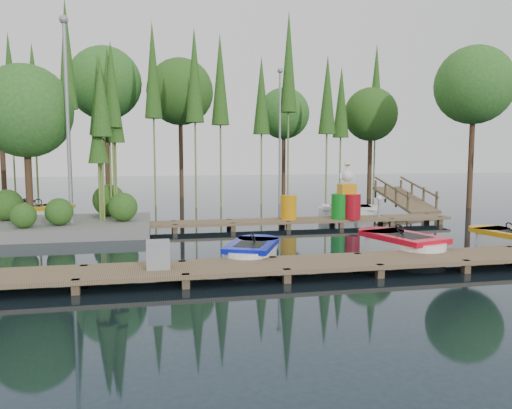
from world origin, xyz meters
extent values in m
plane|color=#1B2933|center=(0.00, 0.00, 0.00)|extent=(90.00, 90.00, 0.00)
cube|color=brown|center=(0.00, -4.50, 0.25)|extent=(18.00, 1.50, 0.10)
cube|color=#4E3F2A|center=(-4.30, -5.13, 0.05)|extent=(0.16, 0.16, 0.50)
cube|color=#4E3F2A|center=(-4.30, -3.87, 0.05)|extent=(0.16, 0.16, 0.50)
cube|color=#4E3F2A|center=(-2.15, -5.13, 0.05)|extent=(0.16, 0.16, 0.50)
cube|color=#4E3F2A|center=(-2.15, -3.87, 0.05)|extent=(0.16, 0.16, 0.50)
cube|color=#4E3F2A|center=(0.00, -5.13, 0.05)|extent=(0.16, 0.16, 0.50)
cube|color=#4E3F2A|center=(0.00, -3.87, 0.05)|extent=(0.16, 0.16, 0.50)
cube|color=#4E3F2A|center=(2.15, -5.13, 0.05)|extent=(0.16, 0.16, 0.50)
cube|color=#4E3F2A|center=(2.15, -3.87, 0.05)|extent=(0.16, 0.16, 0.50)
cube|color=#4E3F2A|center=(4.30, -5.13, 0.05)|extent=(0.16, 0.16, 0.50)
cube|color=#4E3F2A|center=(4.30, -3.87, 0.05)|extent=(0.16, 0.16, 0.50)
cube|color=#4E3F2A|center=(6.45, -3.87, 0.05)|extent=(0.16, 0.16, 0.50)
cube|color=brown|center=(1.00, 2.50, 0.25)|extent=(15.00, 1.20, 0.10)
cube|color=#4E3F2A|center=(-6.10, 2.02, 0.05)|extent=(0.16, 0.16, 0.50)
cube|color=#4E3F2A|center=(-6.10, 2.98, 0.05)|extent=(0.16, 0.16, 0.50)
cube|color=#4E3F2A|center=(-4.07, 2.02, 0.05)|extent=(0.16, 0.16, 0.50)
cube|color=#4E3F2A|center=(-4.07, 2.98, 0.05)|extent=(0.16, 0.16, 0.50)
cube|color=#4E3F2A|center=(-2.04, 2.02, 0.05)|extent=(0.16, 0.16, 0.50)
cube|color=#4E3F2A|center=(-2.04, 2.98, 0.05)|extent=(0.16, 0.16, 0.50)
cube|color=#4E3F2A|center=(-0.01, 2.02, 0.05)|extent=(0.16, 0.16, 0.50)
cube|color=#4E3F2A|center=(-0.01, 2.98, 0.05)|extent=(0.16, 0.16, 0.50)
cube|color=#4E3F2A|center=(2.01, 2.02, 0.05)|extent=(0.16, 0.16, 0.50)
cube|color=#4E3F2A|center=(2.01, 2.98, 0.05)|extent=(0.16, 0.16, 0.50)
cube|color=#4E3F2A|center=(4.04, 2.02, 0.05)|extent=(0.16, 0.16, 0.50)
cube|color=#4E3F2A|center=(4.04, 2.98, 0.05)|extent=(0.16, 0.16, 0.50)
cube|color=#4E3F2A|center=(6.07, 2.02, 0.05)|extent=(0.16, 0.16, 0.50)
cube|color=#4E3F2A|center=(6.07, 2.98, 0.05)|extent=(0.16, 0.16, 0.50)
cube|color=#4E3F2A|center=(8.10, 2.02, 0.05)|extent=(0.16, 0.16, 0.50)
cube|color=#4E3F2A|center=(8.10, 2.98, 0.05)|extent=(0.16, 0.16, 0.50)
cube|color=slate|center=(-6.00, 3.00, 0.18)|extent=(6.20, 4.20, 0.42)
sphere|color=#2E5D1D|center=(-7.80, 3.60, 0.94)|extent=(1.10, 1.10, 1.10)
sphere|color=#2E5D1D|center=(-5.80, 2.00, 0.84)|extent=(0.90, 0.90, 0.90)
sphere|color=#2E5D1D|center=(-4.40, 4.20, 0.99)|extent=(1.20, 1.20, 1.20)
sphere|color=#2E5D1D|center=(-6.80, 1.60, 0.79)|extent=(0.80, 0.80, 0.80)
sphere|color=#2E5D1D|center=(-3.80, 2.60, 0.89)|extent=(1.00, 1.00, 1.00)
cylinder|color=#432D1C|center=(-7.00, 3.40, 2.00)|extent=(0.24, 0.24, 3.60)
sphere|color=#346E27|center=(-7.00, 3.40, 4.20)|extent=(3.20, 3.20, 3.20)
cylinder|color=olive|center=(-4.25, 3.56, 2.97)|extent=(0.07, 0.07, 5.93)
cone|color=#2E5D1D|center=(-4.25, 3.56, 5.04)|extent=(0.70, 0.70, 2.97)
cylinder|color=olive|center=(-4.57, 3.40, 2.83)|extent=(0.07, 0.07, 5.66)
cone|color=#2E5D1D|center=(-4.57, 3.40, 4.81)|extent=(0.70, 0.70, 2.83)
cylinder|color=olive|center=(-4.07, 3.59, 2.61)|extent=(0.07, 0.07, 5.22)
cone|color=#2E5D1D|center=(-4.07, 3.59, 4.44)|extent=(0.70, 0.70, 2.61)
cylinder|color=olive|center=(-4.44, 2.78, 2.76)|extent=(0.07, 0.07, 5.53)
cone|color=#2E5D1D|center=(-4.44, 2.78, 4.70)|extent=(0.70, 0.70, 2.76)
cylinder|color=olive|center=(-4.59, 2.90, 2.01)|extent=(0.07, 0.07, 4.01)
cone|color=#2E5D1D|center=(-4.59, 2.90, 3.41)|extent=(0.70, 0.70, 2.01)
cylinder|color=olive|center=(-4.13, 3.45, 3.05)|extent=(0.07, 0.07, 6.11)
cone|color=#2E5D1D|center=(-4.13, 3.45, 5.19)|extent=(0.70, 0.70, 3.05)
cylinder|color=#432D1C|center=(12.74, 6.90, 3.03)|extent=(0.26, 0.26, 6.06)
sphere|color=#346E27|center=(12.74, 6.90, 6.06)|extent=(3.81, 3.81, 3.81)
cylinder|color=#432D1C|center=(9.99, 12.65, 2.51)|extent=(0.26, 0.26, 5.02)
sphere|color=#2E5D1D|center=(9.99, 12.65, 5.02)|extent=(3.16, 3.16, 3.16)
cylinder|color=#432D1C|center=(5.74, 16.70, 2.65)|extent=(0.26, 0.26, 5.31)
sphere|color=#346E27|center=(5.74, 16.70, 5.31)|extent=(3.34, 3.34, 3.34)
cylinder|color=#432D1C|center=(-1.00, 16.03, 3.23)|extent=(0.26, 0.26, 6.46)
sphere|color=#2E5D1D|center=(-1.00, 16.03, 6.46)|extent=(4.06, 4.06, 4.06)
cylinder|color=#432D1C|center=(-5.41, 16.00, 3.43)|extent=(0.26, 0.26, 6.85)
sphere|color=#346E27|center=(-5.41, 16.00, 6.85)|extent=(4.31, 4.31, 4.31)
cylinder|color=#432D1C|center=(-10.59, 13.75, 2.74)|extent=(0.26, 0.26, 5.48)
sphere|color=#2E5D1D|center=(-10.59, 13.75, 5.48)|extent=(3.45, 3.45, 3.45)
cylinder|color=olive|center=(-9.73, 12.48, 4.18)|extent=(0.09, 0.09, 8.36)
cone|color=#2E5D1D|center=(-9.73, 12.48, 6.52)|extent=(0.90, 0.90, 4.60)
cylinder|color=olive|center=(-8.16, 10.23, 3.74)|extent=(0.09, 0.09, 7.48)
cone|color=#2E5D1D|center=(-8.16, 10.23, 5.83)|extent=(0.90, 0.90, 4.11)
cylinder|color=olive|center=(-6.71, 10.82, 4.83)|extent=(0.09, 0.09, 9.66)
cone|color=#2E5D1D|center=(-6.71, 10.82, 7.54)|extent=(0.90, 0.90, 5.31)
cylinder|color=olive|center=(-4.68, 11.83, 3.85)|extent=(0.09, 0.09, 7.69)
cone|color=#2E5D1D|center=(-4.68, 11.83, 6.00)|extent=(0.90, 0.90, 4.23)
cylinder|color=olive|center=(-2.63, 11.48, 4.49)|extent=(0.09, 0.09, 8.99)
cone|color=#2E5D1D|center=(-2.63, 11.48, 7.01)|extent=(0.90, 0.90, 4.94)
cylinder|color=olive|center=(-0.63, 9.87, 4.22)|extent=(0.09, 0.09, 8.44)
cone|color=#2E5D1D|center=(-0.63, 9.87, 6.58)|extent=(0.90, 0.90, 4.64)
cylinder|color=olive|center=(0.65, 10.00, 4.11)|extent=(0.09, 0.09, 8.22)
cone|color=#2E5D1D|center=(0.65, 10.00, 6.41)|extent=(0.90, 0.90, 4.52)
cylinder|color=olive|center=(2.96, 10.87, 3.70)|extent=(0.09, 0.09, 7.41)
cone|color=#2E5D1D|center=(2.96, 10.87, 5.78)|extent=(0.90, 0.90, 4.07)
cylinder|color=olive|center=(4.49, 11.10, 4.89)|extent=(0.09, 0.09, 9.77)
cone|color=#2E5D1D|center=(4.49, 11.10, 7.62)|extent=(0.90, 0.90, 5.38)
cylinder|color=olive|center=(6.24, 9.83, 3.70)|extent=(0.09, 0.09, 7.40)
cone|color=#2E5D1D|center=(6.24, 9.83, 5.77)|extent=(0.90, 0.90, 4.07)
cylinder|color=olive|center=(7.63, 11.42, 3.57)|extent=(0.09, 0.09, 7.14)
cone|color=#2E5D1D|center=(7.63, 11.42, 5.57)|extent=(0.90, 0.90, 3.93)
cylinder|color=olive|center=(10.17, 12.43, 4.31)|extent=(0.09, 0.09, 8.61)
cone|color=#2E5D1D|center=(10.17, 12.43, 6.72)|extent=(0.90, 0.90, 4.74)
cylinder|color=gray|center=(-5.50, 2.50, 3.50)|extent=(0.12, 0.12, 7.00)
sphere|color=gray|center=(-5.50, 2.50, 7.10)|extent=(0.30, 0.30, 0.30)
cylinder|color=gray|center=(4.00, 11.00, 3.50)|extent=(0.12, 0.12, 7.00)
sphere|color=gray|center=(4.00, 11.00, 7.10)|extent=(0.30, 0.30, 0.30)
cube|color=brown|center=(9.00, 6.50, 0.55)|extent=(1.50, 3.94, 0.95)
cube|color=#4E3F2A|center=(8.30, 4.90, 0.59)|extent=(0.08, 0.08, 0.90)
cube|color=#4E3F2A|center=(8.30, 6.00, 0.70)|extent=(0.08, 0.08, 0.90)
cube|color=#4E3F2A|center=(8.30, 7.10, 0.81)|extent=(0.08, 0.08, 0.90)
cube|color=#4E3F2A|center=(8.30, 8.20, 0.92)|extent=(0.08, 0.08, 0.90)
cube|color=brown|center=(8.30, 6.50, 1.15)|extent=(0.06, 3.54, 0.83)
cube|color=#4E3F2A|center=(9.70, 4.90, 0.59)|extent=(0.08, 0.08, 0.90)
cube|color=#4E3F2A|center=(9.70, 6.00, 0.70)|extent=(0.08, 0.08, 0.90)
cube|color=#4E3F2A|center=(9.70, 7.10, 0.81)|extent=(0.08, 0.08, 0.90)
cube|color=#4E3F2A|center=(9.70, 8.20, 0.92)|extent=(0.08, 0.08, 0.90)
cube|color=brown|center=(9.70, 6.50, 1.15)|extent=(0.06, 3.54, 0.83)
cube|color=white|center=(-0.35, -3.07, 0.18)|extent=(1.43, 1.43, 0.50)
cylinder|color=white|center=(-0.13, -2.57, 0.18)|extent=(1.43, 1.43, 0.50)
cylinder|color=white|center=(-0.57, -3.57, 0.18)|extent=(1.43, 1.43, 0.50)
cube|color=#0610AE|center=(-0.35, -3.07, 0.45)|extent=(1.77, 2.17, 0.13)
cylinder|color=#0610AE|center=(-0.03, -2.34, 0.45)|extent=(1.46, 1.46, 0.13)
cube|color=black|center=(-0.43, -3.23, 0.49)|extent=(0.97, 1.09, 0.05)
torus|color=black|center=(-0.30, -2.95, 0.63)|extent=(0.22, 0.28, 0.24)
cube|color=white|center=(3.82, -3.09, 0.21)|extent=(1.53, 1.54, 0.57)
cylinder|color=white|center=(3.64, -2.49, 0.21)|extent=(1.53, 1.53, 0.57)
cylinder|color=white|center=(3.99, -3.69, 0.21)|extent=(1.53, 1.53, 0.57)
cube|color=red|center=(3.82, -3.09, 0.52)|extent=(1.81, 2.42, 0.14)
cylinder|color=red|center=(3.57, -2.22, 0.52)|extent=(1.56, 1.56, 0.14)
cube|color=black|center=(3.87, -3.29, 0.56)|extent=(1.02, 1.19, 0.06)
torus|color=black|center=(3.77, -2.94, 0.72)|extent=(0.23, 0.32, 0.27)
cylinder|color=white|center=(7.18, -2.40, 0.19)|extent=(1.36, 1.36, 0.52)
cylinder|color=orange|center=(7.12, -2.14, 0.47)|extent=(1.39, 1.39, 0.13)
torus|color=black|center=(7.28, -2.82, 0.66)|extent=(0.20, 0.29, 0.25)
cube|color=white|center=(-7.49, 6.30, 0.22)|extent=(1.77, 1.76, 0.60)
cylinder|color=white|center=(-6.90, 6.60, 0.22)|extent=(1.76, 1.76, 0.60)
cylinder|color=white|center=(-8.08, 6.00, 0.22)|extent=(1.76, 1.76, 0.60)
cube|color=orange|center=(-7.49, 6.30, 0.54)|extent=(2.63, 2.22, 0.15)
cylinder|color=orange|center=(-6.64, 6.73, 0.54)|extent=(1.79, 1.79, 0.15)
cube|color=black|center=(-7.69, 6.20, 0.59)|extent=(1.33, 1.21, 0.07)
torus|color=black|center=(-7.35, 6.37, 0.76)|extent=(0.34, 0.28, 0.29)
imported|color=#1E1E2D|center=(-7.74, 6.18, 0.86)|extent=(0.58, 0.53, 1.06)
cube|color=white|center=(5.20, 4.42, 0.19)|extent=(1.43, 1.43, 0.53)
cylinder|color=white|center=(5.76, 4.26, 0.19)|extent=(1.42, 1.42, 0.53)
cylinder|color=white|center=(4.64, 4.58, 0.19)|extent=(1.42, 1.42, 0.53)
cube|color=white|center=(5.20, 4.42, 0.48)|extent=(2.26, 1.68, 0.13)
cylinder|color=white|center=(6.02, 4.19, 0.48)|extent=(1.45, 1.45, 0.13)
cube|color=black|center=(5.01, 4.47, 0.52)|extent=(1.11, 0.95, 0.06)
torus|color=black|center=(5.34, 4.38, 0.67)|extent=(0.29, 0.21, 0.26)
imported|color=#1E1E2D|center=(4.97, 4.49, 0.72)|extent=(0.45, 0.38, 0.87)
imported|color=#1E1E2D|center=(5.38, 4.72, 0.66)|extent=(0.35, 0.29, 0.65)
cube|color=gray|center=(-2.69, -4.50, 0.60)|extent=(0.50, 0.42, 0.61)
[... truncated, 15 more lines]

